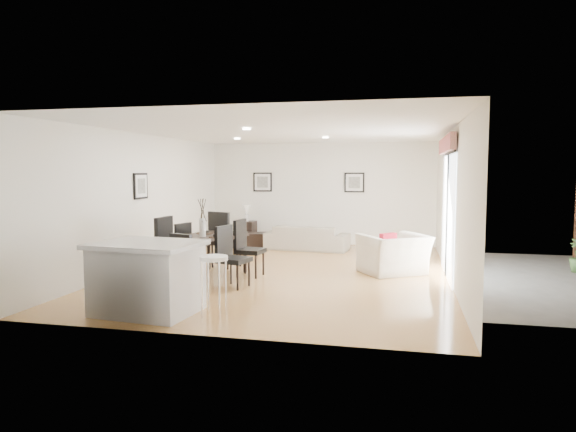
% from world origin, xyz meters
% --- Properties ---
extents(ground, '(8.00, 8.00, 0.00)m').
position_xyz_m(ground, '(0.00, 0.00, 0.00)').
color(ground, tan).
rests_on(ground, ground).
extents(wall_back, '(6.00, 0.04, 2.70)m').
position_xyz_m(wall_back, '(0.00, 4.00, 1.35)').
color(wall_back, white).
rests_on(wall_back, ground).
extents(wall_front, '(6.00, 0.04, 2.70)m').
position_xyz_m(wall_front, '(0.00, -4.00, 1.35)').
color(wall_front, white).
rests_on(wall_front, ground).
extents(wall_left, '(0.04, 8.00, 2.70)m').
position_xyz_m(wall_left, '(-3.00, 0.00, 1.35)').
color(wall_left, white).
rests_on(wall_left, ground).
extents(wall_right, '(0.04, 8.00, 2.70)m').
position_xyz_m(wall_right, '(3.00, 0.00, 1.35)').
color(wall_right, white).
rests_on(wall_right, ground).
extents(ceiling, '(6.00, 8.00, 0.02)m').
position_xyz_m(ceiling, '(0.00, 0.00, 2.70)').
color(ceiling, white).
rests_on(ceiling, wall_back).
extents(sofa, '(2.11, 0.98, 0.60)m').
position_xyz_m(sofa, '(-0.16, 2.87, 0.30)').
color(sofa, '#9E9480').
rests_on(sofa, ground).
extents(armchair, '(1.51, 1.47, 0.75)m').
position_xyz_m(armchair, '(2.01, 0.28, 0.37)').
color(armchair, silver).
rests_on(armchair, ground).
extents(dining_table, '(1.22, 1.99, 0.78)m').
position_xyz_m(dining_table, '(-1.33, -1.01, 0.70)').
color(dining_table, black).
rests_on(dining_table, ground).
extents(dining_chair_wnear, '(0.55, 0.55, 1.17)m').
position_xyz_m(dining_chair_wnear, '(-1.97, -1.49, 0.65)').
color(dining_chair_wnear, black).
rests_on(dining_chair_wnear, ground).
extents(dining_chair_wfar, '(0.54, 0.54, 0.97)m').
position_xyz_m(dining_chair_wfar, '(-1.99, -0.57, 0.54)').
color(dining_chair_wfar, black).
rests_on(dining_chair_wfar, ground).
extents(dining_chair_enear, '(0.56, 0.56, 1.03)m').
position_xyz_m(dining_chair_enear, '(-0.67, -1.46, 0.58)').
color(dining_chair_enear, black).
rests_on(dining_chair_enear, ground).
extents(dining_chair_efar, '(0.52, 0.52, 1.05)m').
position_xyz_m(dining_chair_efar, '(-0.67, -0.54, 0.59)').
color(dining_chair_efar, black).
rests_on(dining_chair_efar, ground).
extents(dining_chair_head, '(0.54, 0.54, 0.96)m').
position_xyz_m(dining_chair_head, '(-1.30, -2.18, 0.53)').
color(dining_chair_head, black).
rests_on(dining_chair_head, ground).
extents(dining_chair_foot, '(0.66, 0.66, 1.14)m').
position_xyz_m(dining_chair_foot, '(-1.36, 0.13, 0.64)').
color(dining_chair_foot, black).
rests_on(dining_chair_foot, ground).
extents(vase, '(0.75, 1.23, 0.69)m').
position_xyz_m(vase, '(-1.33, -1.01, 1.08)').
color(vase, white).
rests_on(vase, dining_table).
extents(coffee_table, '(1.00, 0.72, 0.36)m').
position_xyz_m(coffee_table, '(-1.68, 3.00, 0.18)').
color(coffee_table, black).
rests_on(coffee_table, ground).
extents(side_table, '(0.47, 0.47, 0.59)m').
position_xyz_m(side_table, '(-1.97, 3.68, 0.30)').
color(side_table, black).
rests_on(side_table, ground).
extents(table_lamp, '(0.24, 0.24, 0.45)m').
position_xyz_m(table_lamp, '(-1.97, 3.68, 0.89)').
color(table_lamp, white).
rests_on(table_lamp, side_table).
extents(cushion, '(0.33, 0.34, 0.36)m').
position_xyz_m(cushion, '(1.90, 0.17, 0.61)').
color(cushion, maroon).
rests_on(cushion, armchair).
extents(kitchen_island, '(1.50, 1.21, 0.98)m').
position_xyz_m(kitchen_island, '(-1.24, -3.23, 0.50)').
color(kitchen_island, silver).
rests_on(kitchen_island, ground).
extents(bar_stool, '(0.38, 0.38, 0.83)m').
position_xyz_m(bar_stool, '(-0.27, -3.23, 0.71)').
color(bar_stool, white).
rests_on(bar_stool, ground).
extents(framed_print_back_left, '(0.52, 0.04, 0.52)m').
position_xyz_m(framed_print_back_left, '(-1.60, 3.97, 1.65)').
color(framed_print_back_left, black).
rests_on(framed_print_back_left, wall_back).
extents(framed_print_back_right, '(0.52, 0.04, 0.52)m').
position_xyz_m(framed_print_back_right, '(0.90, 3.97, 1.65)').
color(framed_print_back_right, black).
rests_on(framed_print_back_right, wall_back).
extents(framed_print_left_wall, '(0.04, 0.52, 0.52)m').
position_xyz_m(framed_print_left_wall, '(-2.97, -0.20, 1.65)').
color(framed_print_left_wall, black).
rests_on(framed_print_left_wall, wall_left).
extents(sliding_door, '(0.12, 2.70, 2.57)m').
position_xyz_m(sliding_door, '(2.96, 0.30, 1.66)').
color(sliding_door, white).
rests_on(sliding_door, wall_right).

